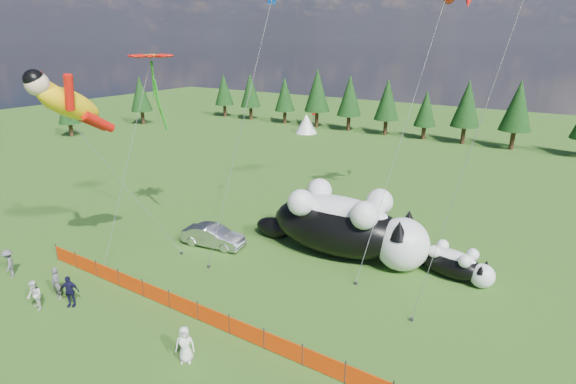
# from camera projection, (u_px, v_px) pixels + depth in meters

# --- Properties ---
(ground) EXTENTS (160.00, 160.00, 0.00)m
(ground) POSITION_uv_depth(u_px,v_px,m) (223.00, 288.00, 25.18)
(ground) COLOR #143D0B
(ground) RESTS_ON ground
(safety_fence) EXTENTS (22.06, 0.06, 1.10)m
(safety_fence) POSITION_uv_depth(u_px,v_px,m) (183.00, 305.00, 22.62)
(safety_fence) COLOR #262626
(safety_fence) RESTS_ON ground
(tree_line) EXTENTS (90.00, 4.00, 8.00)m
(tree_line) POSITION_uv_depth(u_px,v_px,m) (442.00, 112.00, 59.75)
(tree_line) COLOR black
(tree_line) RESTS_ON ground
(festival_tents) EXTENTS (50.00, 3.20, 2.80)m
(festival_tents) POSITION_uv_depth(u_px,v_px,m) (526.00, 148.00, 51.02)
(festival_tents) COLOR white
(festival_tents) RESTS_ON ground
(cat_large) EXTENTS (12.08, 4.57, 4.36)m
(cat_large) POSITION_uv_depth(u_px,v_px,m) (345.00, 225.00, 28.42)
(cat_large) COLOR black
(cat_large) RESTS_ON ground
(cat_small) EXTENTS (5.14, 2.45, 1.86)m
(cat_small) POSITION_uv_depth(u_px,v_px,m) (455.00, 264.00, 26.02)
(cat_small) COLOR black
(cat_small) RESTS_ON ground
(car) EXTENTS (4.48, 2.18, 1.41)m
(car) POSITION_uv_depth(u_px,v_px,m) (213.00, 236.00, 30.06)
(car) COLOR #B5B4B9
(car) RESTS_ON ground
(spectator_a) EXTENTS (0.66, 0.44, 1.79)m
(spectator_a) POSITION_uv_depth(u_px,v_px,m) (56.00, 283.00, 23.92)
(spectator_a) COLOR #58585D
(spectator_a) RESTS_ON ground
(spectator_b) EXTENTS (0.87, 0.61, 1.63)m
(spectator_b) POSITION_uv_depth(u_px,v_px,m) (34.00, 296.00, 22.90)
(spectator_b) COLOR white
(spectator_b) RESTS_ON ground
(spectator_c) EXTENTS (1.14, 0.98, 1.73)m
(spectator_c) POSITION_uv_depth(u_px,v_px,m) (69.00, 291.00, 23.22)
(spectator_c) COLOR #151336
(spectator_c) RESTS_ON ground
(spectator_d) EXTENTS (1.23, 1.09, 1.71)m
(spectator_d) POSITION_uv_depth(u_px,v_px,m) (9.00, 263.00, 26.11)
(spectator_d) COLOR #58585D
(spectator_d) RESTS_ON ground
(spectator_e) EXTENTS (1.00, 0.91, 1.71)m
(spectator_e) POSITION_uv_depth(u_px,v_px,m) (185.00, 344.00, 19.20)
(spectator_e) COLOR white
(spectator_e) RESTS_ON ground
(superhero_kite) EXTENTS (5.07, 7.30, 12.71)m
(superhero_kite) POSITION_uv_depth(u_px,v_px,m) (69.00, 104.00, 23.48)
(superhero_kite) COLOR yellow
(superhero_kite) RESTS_ON ground
(flower_kite) EXTENTS (3.45, 6.92, 13.14)m
(flower_kite) POSITION_uv_depth(u_px,v_px,m) (151.00, 59.00, 27.33)
(flower_kite) COLOR red
(flower_kite) RESTS_ON ground
(diamond_kite_a) EXTENTS (2.04, 5.26, 16.34)m
(diamond_kite_a) POSITION_uv_depth(u_px,v_px,m) (267.00, 18.00, 25.48)
(diamond_kite_a) COLOR #0B3EA9
(diamond_kite_a) RESTS_ON ground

